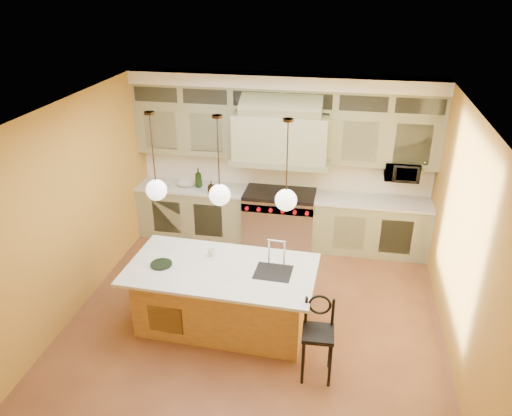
% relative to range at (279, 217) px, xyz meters
% --- Properties ---
extents(floor, '(5.00, 5.00, 0.00)m').
position_rel_range_xyz_m(floor, '(0.00, -2.14, -0.49)').
color(floor, brown).
rests_on(floor, ground).
extents(ceiling, '(5.00, 5.00, 0.00)m').
position_rel_range_xyz_m(ceiling, '(0.00, -2.14, 2.41)').
color(ceiling, white).
rests_on(ceiling, wall_back).
extents(wall_back, '(5.00, 0.00, 5.00)m').
position_rel_range_xyz_m(wall_back, '(0.00, 0.36, 0.96)').
color(wall_back, '#B38331').
rests_on(wall_back, ground).
extents(wall_front, '(5.00, 0.00, 5.00)m').
position_rel_range_xyz_m(wall_front, '(0.00, -4.64, 0.96)').
color(wall_front, '#B38331').
rests_on(wall_front, ground).
extents(wall_left, '(0.00, 5.00, 5.00)m').
position_rel_range_xyz_m(wall_left, '(-2.50, -2.14, 0.96)').
color(wall_left, '#B38331').
rests_on(wall_left, ground).
extents(wall_right, '(0.00, 5.00, 5.00)m').
position_rel_range_xyz_m(wall_right, '(2.50, -2.14, 0.96)').
color(wall_right, '#B38331').
rests_on(wall_right, ground).
extents(back_cabinetry, '(5.00, 0.77, 2.90)m').
position_rel_range_xyz_m(back_cabinetry, '(0.00, 0.09, 0.94)').
color(back_cabinetry, gray).
rests_on(back_cabinetry, floor).
extents(range, '(1.20, 0.74, 0.96)m').
position_rel_range_xyz_m(range, '(0.00, 0.00, 0.00)').
color(range, silver).
rests_on(range, floor).
extents(kitchen_island, '(2.45, 1.36, 1.35)m').
position_rel_range_xyz_m(kitchen_island, '(-0.39, -2.40, -0.01)').
color(kitchen_island, olive).
rests_on(kitchen_island, floor).
extents(counter_stool, '(0.38, 0.38, 1.04)m').
position_rel_range_xyz_m(counter_stool, '(0.90, -3.09, 0.10)').
color(counter_stool, black).
rests_on(counter_stool, floor).
extents(microwave, '(0.54, 0.37, 0.30)m').
position_rel_range_xyz_m(microwave, '(1.95, 0.11, 0.96)').
color(microwave, black).
rests_on(microwave, back_cabinetry).
extents(oil_bottle_a, '(0.15, 0.15, 0.33)m').
position_rel_range_xyz_m(oil_bottle_a, '(-1.43, 0.01, 0.62)').
color(oil_bottle_a, black).
rests_on(oil_bottle_a, back_cabinetry).
extents(oil_bottle_b, '(0.10, 0.10, 0.22)m').
position_rel_range_xyz_m(oil_bottle_b, '(-1.14, -0.22, 0.56)').
color(oil_bottle_b, black).
rests_on(oil_bottle_b, back_cabinetry).
extents(fruit_bowl, '(0.31, 0.31, 0.08)m').
position_rel_range_xyz_m(fruit_bowl, '(-1.65, 0.01, 0.49)').
color(fruit_bowl, silver).
rests_on(fruit_bowl, back_cabinetry).
extents(cup, '(0.10, 0.10, 0.10)m').
position_rel_range_xyz_m(cup, '(-0.60, -2.16, 0.48)').
color(cup, silver).
rests_on(cup, kitchen_island).
extents(pendant_left, '(0.26, 0.26, 1.11)m').
position_rel_range_xyz_m(pendant_left, '(-1.20, -2.39, 1.46)').
color(pendant_left, '#2D2319').
rests_on(pendant_left, ceiling).
extents(pendant_center, '(0.26, 0.26, 1.11)m').
position_rel_range_xyz_m(pendant_center, '(-0.40, -2.39, 1.46)').
color(pendant_center, '#2D2319').
rests_on(pendant_center, ceiling).
extents(pendant_right, '(0.26, 0.26, 1.11)m').
position_rel_range_xyz_m(pendant_right, '(0.40, -2.39, 1.46)').
color(pendant_right, '#2D2319').
rests_on(pendant_right, ceiling).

